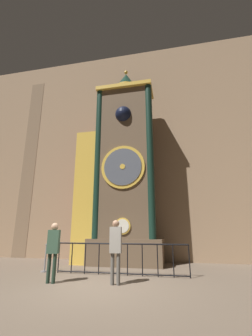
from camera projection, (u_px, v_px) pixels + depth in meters
name	position (u px, v px, depth m)	size (l,w,h in m)	color
ground_plane	(99.00, 287.00, 6.20)	(28.00, 28.00, 0.00)	brown
cathedral_back_wall	(131.00, 146.00, 13.09)	(24.00, 0.32, 12.52)	#997A5B
clock_tower	(119.00, 171.00, 11.25)	(4.18, 1.85, 10.26)	brown
railing_fence	(120.00, 257.00, 7.95)	(4.78, 0.05, 1.07)	black
visitor_near	(53.00, 246.00, 6.92)	(0.38, 0.29, 1.74)	#213427
visitor_far	(116.00, 245.00, 6.72)	(0.36, 0.25, 1.82)	#58554F
stanchion_post	(45.00, 262.00, 8.54)	(0.28, 0.28, 1.01)	gray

